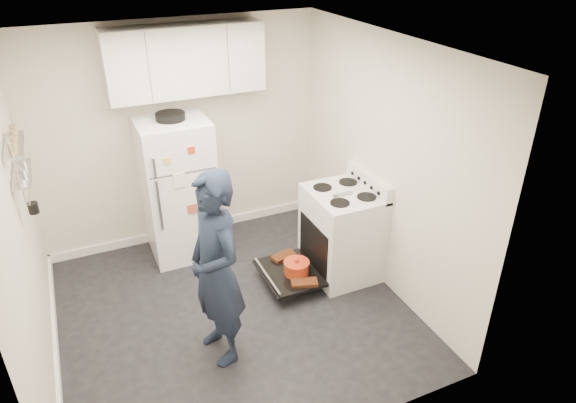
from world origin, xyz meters
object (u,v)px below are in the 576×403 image
person (216,270)px  electric_range (341,234)px  open_oven_door (292,271)px  refrigerator (178,188)px

person → electric_range: bearing=101.6°
electric_range → open_oven_door: (-0.57, -0.02, -0.29)m
open_oven_door → person: bearing=-147.8°
refrigerator → electric_range: bearing=-37.9°
open_oven_door → refrigerator: 1.53m
electric_range → open_oven_door: 0.64m
electric_range → refrigerator: 1.82m
electric_range → person: bearing=-157.8°
person → refrigerator: bearing=166.0°
open_oven_door → refrigerator: refrigerator is taller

